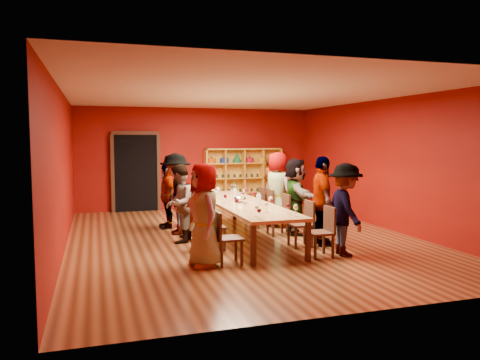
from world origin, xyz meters
name	(u,v)px	position (x,y,z in m)	size (l,w,h in m)	color
room_shell	(242,167)	(0.00, 0.00, 1.50)	(7.10, 9.10, 3.04)	#582E17
tasting_table	(242,205)	(0.00, 0.00, 0.70)	(1.10, 4.50, 0.75)	#B6814B
doorway	(136,172)	(-1.80, 4.43, 1.12)	(1.40, 0.17, 2.30)	black
shelving_unit	(243,175)	(1.40, 4.32, 0.98)	(2.40, 0.40, 1.80)	gold
chair_person_left_0	(224,235)	(-0.91, -1.91, 0.50)	(0.42, 0.42, 0.89)	#331B11
person_left_0	(204,215)	(-1.24, -1.91, 0.85)	(0.83, 0.45, 1.69)	#5A7ABA
chair_person_left_1	(209,224)	(-0.91, -0.85, 0.50)	(0.42, 0.42, 0.89)	#331B11
person_left_1	(196,211)	(-1.16, -0.85, 0.75)	(0.55, 0.40, 1.50)	#121933
chair_person_left_2	(200,217)	(-0.91, -0.02, 0.50)	(0.42, 0.42, 0.89)	#331B11
person_left_2	(179,204)	(-1.33, -0.02, 0.79)	(0.76, 0.42, 1.57)	#5F89C3
chair_person_left_3	(191,211)	(-0.91, 0.82, 0.50)	(0.42, 0.42, 0.89)	#331B11
person_left_3	(176,194)	(-1.26, 0.82, 0.89)	(1.14, 0.47, 1.77)	#141D37
chair_person_left_4	(185,206)	(-0.91, 1.58, 0.50)	(0.42, 0.42, 0.89)	#331B11
person_left_4	(167,196)	(-1.33, 1.58, 0.76)	(0.89, 0.41, 1.52)	beige
chair_person_right_0	(324,229)	(0.91, -1.93, 0.50)	(0.42, 0.42, 0.89)	#331B11
person_right_0	(346,209)	(1.33, -1.93, 0.83)	(1.07, 0.44, 1.65)	#6192C8
chair_person_right_1	(304,221)	(0.91, -1.12, 0.50)	(0.42, 0.42, 0.89)	#331B11
person_right_1	(322,201)	(1.29, -1.12, 0.87)	(1.02, 0.47, 1.75)	silver
chair_person_right_2	(281,212)	(0.91, 0.04, 0.50)	(0.42, 0.42, 0.89)	#331B11
person_right_2	(295,196)	(1.24, 0.04, 0.83)	(1.54, 0.44, 1.67)	tan
chair_person_right_3	(266,206)	(0.91, 0.98, 0.50)	(0.42, 0.42, 0.89)	#331B11
person_right_3	(278,189)	(1.20, 0.98, 0.89)	(0.87, 0.47, 1.77)	pink
chair_person_right_4	(258,203)	(0.91, 1.58, 0.50)	(0.42, 0.42, 0.89)	#331B11
person_right_4	(272,188)	(1.30, 1.58, 0.85)	(0.62, 0.46, 1.71)	#4A494E
wine_glass_0	(234,187)	(0.36, 1.76, 0.90)	(0.08, 0.08, 0.21)	white
wine_glass_1	(204,188)	(-0.38, 1.88, 0.88)	(0.07, 0.07, 0.18)	white
wine_glass_2	(257,208)	(-0.27, -1.72, 0.89)	(0.08, 0.08, 0.20)	white
wine_glass_3	(226,197)	(-0.34, 0.00, 0.88)	(0.07, 0.07, 0.19)	white
wine_glass_4	(258,196)	(0.32, -0.09, 0.88)	(0.07, 0.07, 0.18)	white
wine_glass_5	(272,201)	(0.31, -0.93, 0.89)	(0.08, 0.08, 0.19)	white
wine_glass_6	(253,194)	(0.31, 0.18, 0.90)	(0.08, 0.08, 0.21)	white
wine_glass_7	(237,201)	(-0.37, -0.84, 0.90)	(0.08, 0.08, 0.20)	white
wine_glass_8	(232,187)	(0.34, 1.92, 0.89)	(0.08, 0.08, 0.19)	white
wine_glass_9	(271,199)	(0.35, -0.76, 0.90)	(0.08, 0.08, 0.21)	white
wine_glass_10	(259,211)	(-0.33, -1.99, 0.88)	(0.07, 0.07, 0.18)	white
wine_glass_11	(244,191)	(0.37, 0.98, 0.88)	(0.07, 0.07, 0.18)	white
wine_glass_12	(246,190)	(0.36, 0.82, 0.91)	(0.09, 0.09, 0.22)	white
wine_glass_13	(245,204)	(-0.28, -1.08, 0.88)	(0.07, 0.07, 0.18)	white
wine_glass_14	(207,188)	(-0.34, 1.70, 0.90)	(0.08, 0.08, 0.20)	white
wine_glass_15	(296,208)	(0.36, -1.95, 0.90)	(0.08, 0.08, 0.21)	white
wine_glass_16	(266,204)	(0.04, -1.36, 0.89)	(0.08, 0.08, 0.19)	white
wine_glass_17	(213,191)	(-0.38, 1.01, 0.91)	(0.09, 0.09, 0.21)	white
wine_glass_18	(288,206)	(0.33, -1.67, 0.89)	(0.08, 0.08, 0.19)	white
wine_glass_19	(242,197)	(-0.11, -0.35, 0.90)	(0.09, 0.09, 0.21)	white
wine_glass_20	(225,197)	(-0.37, -0.05, 0.89)	(0.08, 0.08, 0.20)	white
wine_glass_21	(218,189)	(-0.17, 1.33, 0.90)	(0.08, 0.08, 0.20)	white
wine_glass_22	(216,193)	(-0.38, 0.72, 0.89)	(0.08, 0.08, 0.19)	white
wine_glass_23	(243,195)	(0.12, 0.32, 0.88)	(0.07, 0.07, 0.18)	white
spittoon_bowl	(240,199)	(-0.01, 0.09, 0.81)	(0.27, 0.27, 0.15)	silver
carafe_a	(235,195)	(-0.06, 0.32, 0.87)	(0.12, 0.12, 0.28)	white
carafe_b	(259,200)	(0.22, -0.45, 0.86)	(0.10, 0.10, 0.25)	white
wine_bottle	(234,190)	(0.26, 1.44, 0.87)	(0.08, 0.08, 0.30)	#133618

